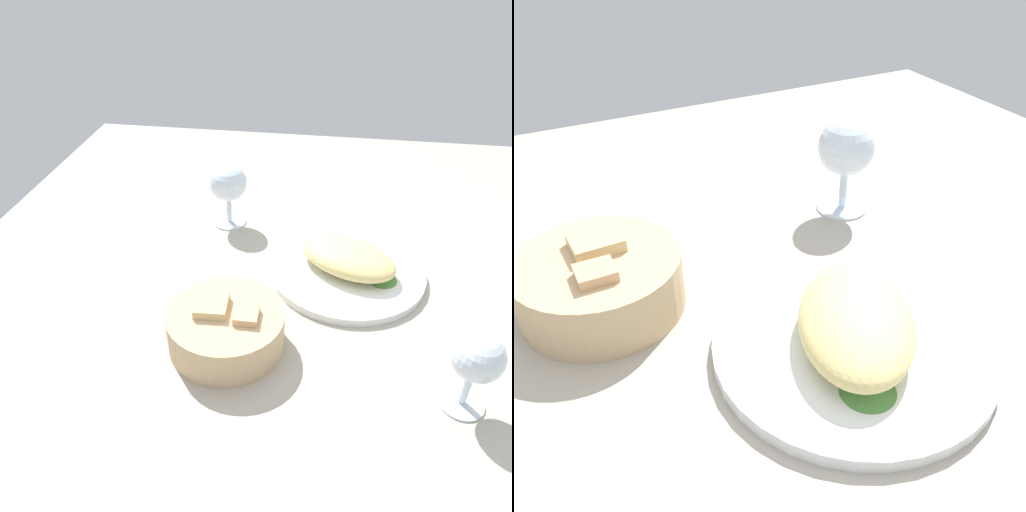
{
  "view_description": "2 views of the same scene",
  "coord_description": "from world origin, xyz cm",
  "views": [
    {
      "loc": [
        5.3,
        62.57,
        53.01
      ],
      "look_at": [
        15.18,
        -3.31,
        5.33
      ],
      "focal_mm": 34.86,
      "sensor_mm": 36.0,
      "label": 1
    },
    {
      "loc": [
        -31.22,
        17.2,
        38.04
      ],
      "look_at": [
        13.2,
        -5.53,
        3.46
      ],
      "focal_mm": 39.47,
      "sensor_mm": 36.0,
      "label": 2
    }
  ],
  "objects": [
    {
      "name": "wine_glass_near",
      "position": [
        23.33,
        -21.59,
        8.28
      ],
      "size": [
        7.29,
        7.29,
        12.54
      ],
      "color": "silver",
      "rests_on": "ground_plane"
    },
    {
      "name": "plate",
      "position": [
        -0.39,
        -7.71,
        0.7
      ],
      "size": [
        26.85,
        26.85,
        1.4
      ],
      "primitive_type": "cylinder",
      "color": "white",
      "rests_on": "ground_plane"
    },
    {
      "name": "omelette",
      "position": [
        -0.39,
        -7.71,
        3.61
      ],
      "size": [
        20.28,
        17.8,
        4.42
      ],
      "primitive_type": "ellipsoid",
      "rotation": [
        0.0,
        0.0,
        -0.51
      ],
      "color": "#E4CB7C",
      "rests_on": "plate"
    },
    {
      "name": "ground_plane",
      "position": [
        0.0,
        0.0,
        -1.0
      ],
      "size": [
        140.0,
        140.0,
        2.0
      ],
      "primitive_type": "cube",
      "color": "#A99F90"
    },
    {
      "name": "wine_glass_far",
      "position": [
        -14.84,
        17.88,
        8.02
      ],
      "size": [
        6.46,
        6.46,
        11.93
      ],
      "color": "silver",
      "rests_on": "ground_plane"
    },
    {
      "name": "bread_basket",
      "position": [
        17.35,
        11.82,
        3.17
      ],
      "size": [
        16.87,
        16.87,
        7.35
      ],
      "color": "tan",
      "rests_on": "ground_plane"
    },
    {
      "name": "lettuce_garnish",
      "position": [
        -5.92,
        -5.08,
        2.2
      ],
      "size": [
        4.96,
        4.96,
        1.6
      ],
      "primitive_type": "cone",
      "color": "#468237",
      "rests_on": "plate"
    }
  ]
}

